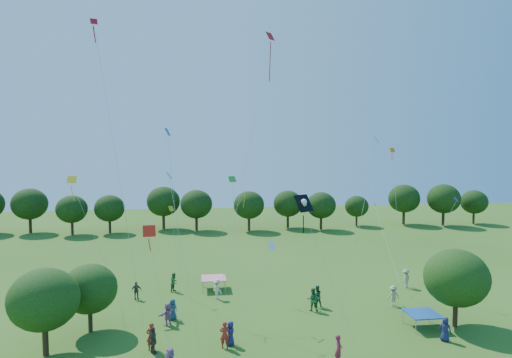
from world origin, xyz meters
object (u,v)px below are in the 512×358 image
object	(u,v)px
near_tree_north	(89,289)
red_high_kite	(262,82)
near_tree_west	(44,299)
near_tree_east	(456,278)
pirate_kite	(305,205)
tent_red_stripe	(214,278)
tent_blue	(423,314)

from	to	relation	value
near_tree_north	red_high_kite	xyz separation A→B (m)	(12.50, 1.76, 14.77)
near_tree_west	red_high_kite	distance (m)	20.96
near_tree_east	pirate_kite	size ratio (longest dim) A/B	0.65
near_tree_east	tent_red_stripe	xyz separation A→B (m)	(-17.01, 10.88, -2.58)
near_tree_north	tent_blue	bearing A→B (deg)	-5.98
near_tree_west	near_tree_east	bearing A→B (deg)	1.65
near_tree_north	near_tree_west	bearing A→B (deg)	-119.86
pirate_kite	near_tree_east	bearing A→B (deg)	11.54
near_tree_west	red_high_kite	world-z (taller)	red_high_kite
tent_red_stripe	near_tree_north	bearing A→B (deg)	-137.39
near_tree_north	near_tree_east	distance (m)	26.14
near_tree_west	pirate_kite	distance (m)	17.24
near_tree_west	near_tree_north	distance (m)	3.96
red_high_kite	pirate_kite	bearing A→B (deg)	-76.07
near_tree_north	pirate_kite	xyz separation A→B (m)	(14.18, -5.01, 6.35)
near_tree_east	tent_blue	distance (m)	3.56
near_tree_north	tent_blue	xyz separation A→B (m)	(23.56, -2.47, -2.06)
pirate_kite	red_high_kite	xyz separation A→B (m)	(-1.68, 6.77, 8.42)
near_tree_north	pirate_kite	bearing A→B (deg)	-19.48
near_tree_west	pirate_kite	size ratio (longest dim) A/B	0.63
near_tree_east	red_high_kite	distance (m)	20.11
near_tree_north	near_tree_east	bearing A→B (deg)	-5.71
near_tree_north	tent_red_stripe	world-z (taller)	near_tree_north
tent_blue	red_high_kite	size ratio (longest dim) A/B	0.11
near_tree_east	tent_blue	xyz separation A→B (m)	(-2.44, 0.13, -2.58)
near_tree_west	near_tree_north	size ratio (longest dim) A/B	1.15
pirate_kite	red_high_kite	bearing A→B (deg)	103.93
tent_red_stripe	pirate_kite	bearing A→B (deg)	-68.70
near_tree_west	pirate_kite	xyz separation A→B (m)	(16.13, -1.61, 5.86)
tent_red_stripe	red_high_kite	xyz separation A→B (m)	(3.50, -6.52, 16.82)
red_high_kite	near_tree_east	bearing A→B (deg)	-17.88
near_tree_west	tent_red_stripe	bearing A→B (deg)	46.85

